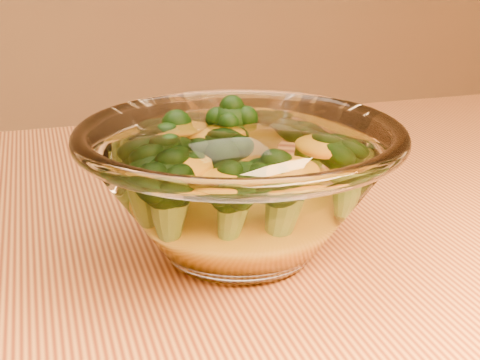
% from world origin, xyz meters
% --- Properties ---
extents(table, '(1.20, 0.80, 0.75)m').
position_xyz_m(table, '(0.00, 0.00, 0.65)').
color(table, '#CC853D').
rests_on(table, ground).
extents(glass_bowl, '(0.24, 0.24, 0.10)m').
position_xyz_m(glass_bowl, '(-0.09, -0.01, 0.80)').
color(glass_bowl, white).
rests_on(glass_bowl, table).
extents(cheese_sauce, '(0.13, 0.13, 0.04)m').
position_xyz_m(cheese_sauce, '(-0.09, -0.01, 0.78)').
color(cheese_sauce, '#F0AB14').
rests_on(cheese_sauce, glass_bowl).
extents(broccoli_heap, '(0.16, 0.15, 0.08)m').
position_xyz_m(broccoli_heap, '(-0.09, 0.01, 0.82)').
color(broccoli_heap, black).
rests_on(broccoli_heap, cheese_sauce).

